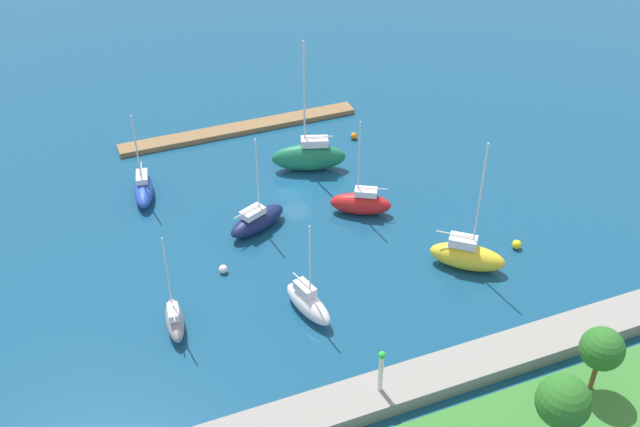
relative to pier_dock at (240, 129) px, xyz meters
name	(u,v)px	position (x,y,z in m)	size (l,w,h in m)	color
water	(297,191)	(-1.72, 14.24, -0.29)	(160.00, 160.00, 0.00)	navy
pier_dock	(240,129)	(0.00, 0.00, 0.00)	(27.91, 2.27, 0.58)	olive
breakwater	(427,379)	(-1.72, 41.92, 0.32)	(60.15, 3.45, 1.22)	gray
harbor_beacon	(381,368)	(2.14, 41.92, 3.08)	(0.56, 0.56, 3.73)	silver
park_tree_midwest	(602,349)	(-12.04, 47.32, 4.75)	(3.10, 3.10, 5.51)	brown
park_tree_mideast	(563,402)	(-6.49, 50.38, 5.07)	(3.57, 3.57, 6.06)	brown
sailboat_navy_west_end	(257,220)	(3.97, 18.90, 0.77)	(6.70, 4.65, 9.71)	#141E4C
sailboat_yellow_center_basin	(467,255)	(-11.49, 31.09, 1.04)	(6.62, 6.02, 12.78)	yellow
sailboat_green_far_south	(309,156)	(-4.41, 10.77, 1.36)	(8.14, 4.62, 14.55)	#19724C
sailboat_blue_near_pier	(143,188)	(12.90, 9.45, 0.73)	(2.98, 6.50, 9.43)	#2347B2
sailboat_white_outer_mooring	(308,303)	(3.62, 31.43, 0.84)	(3.07, 5.87, 9.10)	white
sailboat_red_lone_north	(361,203)	(-6.22, 20.10, 0.92)	(6.18, 4.64, 10.11)	red
sailboat_gray_inner_mooring	(175,319)	(14.19, 29.23, 0.73)	(1.95, 5.00, 9.01)	gray
mooring_buoy_white	(223,269)	(8.72, 23.87, 0.10)	(0.78, 0.78, 0.78)	white
mooring_buoy_orange	(354,136)	(-11.46, 6.59, 0.10)	(0.78, 0.78, 0.78)	orange
mooring_buoy_yellow	(517,245)	(-17.23, 30.49, 0.15)	(0.88, 0.88, 0.88)	yellow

